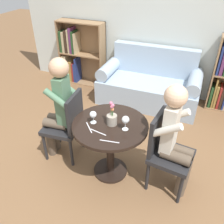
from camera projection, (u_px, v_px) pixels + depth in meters
name	position (u px, v px, depth m)	size (l,w,h in m)	color
ground_plane	(110.00, 171.00, 2.88)	(16.00, 16.00, 0.00)	brown
back_wall	(161.00, 17.00, 3.84)	(5.20, 0.05, 2.70)	silver
round_table	(110.00, 136.00, 2.58)	(0.81, 0.81, 0.71)	black
couch	(149.00, 85.00, 4.08)	(1.67, 0.80, 0.92)	#9EB2C6
bookshelf_left	(77.00, 54.00, 4.62)	(0.89, 0.28, 1.21)	#93704C
chair_left	(67.00, 123.00, 2.85)	(0.46, 0.46, 0.90)	#232326
chair_right	(166.00, 149.00, 2.47)	(0.47, 0.47, 0.90)	#232326
person_left	(59.00, 107.00, 2.75)	(0.44, 0.36, 1.32)	brown
person_right	(176.00, 139.00, 2.33)	(0.44, 0.37, 1.25)	brown
wine_glass_left	(93.00, 115.00, 2.46)	(0.07, 0.07, 0.14)	white
wine_glass_right	(126.00, 120.00, 2.35)	(0.08, 0.08, 0.16)	white
flower_vase	(112.00, 118.00, 2.44)	(0.11, 0.11, 0.26)	#9E9384
knife_left_setting	(98.00, 132.00, 2.37)	(0.19, 0.05, 0.00)	silver
fork_left_setting	(89.00, 127.00, 2.43)	(0.14, 0.15, 0.00)	silver
knife_right_setting	(109.00, 141.00, 2.25)	(0.19, 0.04, 0.00)	silver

